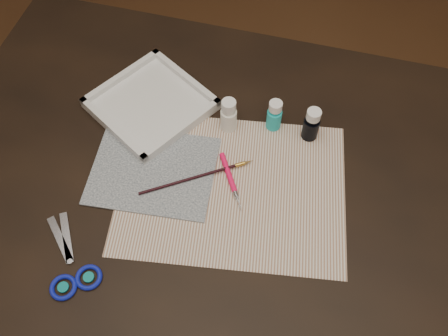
% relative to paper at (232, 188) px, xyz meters
% --- Properties ---
extents(ground, '(3.50, 3.50, 0.02)m').
position_rel_paper_xyz_m(ground, '(-0.02, 0.01, -0.76)').
color(ground, '#422614').
rests_on(ground, ground).
extents(table, '(1.30, 0.90, 0.75)m').
position_rel_paper_xyz_m(table, '(-0.02, 0.01, -0.38)').
color(table, black).
rests_on(table, ground).
extents(paper, '(0.52, 0.43, 0.00)m').
position_rel_paper_xyz_m(paper, '(0.00, 0.00, 0.00)').
color(paper, silver).
rests_on(paper, table).
extents(canvas, '(0.28, 0.23, 0.00)m').
position_rel_paper_xyz_m(canvas, '(-0.17, -0.00, 0.00)').
color(canvas, black).
rests_on(canvas, paper).
extents(paint_bottle_white, '(0.04, 0.04, 0.09)m').
position_rel_paper_xyz_m(paint_bottle_white, '(-0.05, 0.15, 0.04)').
color(paint_bottle_white, white).
rests_on(paint_bottle_white, table).
extents(paint_bottle_cyan, '(0.04, 0.04, 0.08)m').
position_rel_paper_xyz_m(paint_bottle_cyan, '(0.05, 0.18, 0.04)').
color(paint_bottle_cyan, '#1BBFC6').
rests_on(paint_bottle_cyan, table).
extents(paint_bottle_navy, '(0.04, 0.04, 0.09)m').
position_rel_paper_xyz_m(paint_bottle_navy, '(0.13, 0.17, 0.04)').
color(paint_bottle_navy, black).
rests_on(paint_bottle_navy, table).
extents(paintbrush, '(0.22, 0.15, 0.01)m').
position_rel_paper_xyz_m(paintbrush, '(-0.08, 0.00, 0.01)').
color(paintbrush, black).
rests_on(paintbrush, canvas).
extents(craft_knife, '(0.08, 0.13, 0.01)m').
position_rel_paper_xyz_m(craft_knife, '(-0.00, 0.01, 0.01)').
color(craft_knife, '#FF0F51').
rests_on(craft_knife, paper).
extents(scissors, '(0.21, 0.21, 0.01)m').
position_rel_paper_xyz_m(scissors, '(-0.28, -0.23, 0.00)').
color(scissors, silver).
rests_on(scissors, table).
extents(palette_tray, '(0.31, 0.31, 0.03)m').
position_rel_paper_xyz_m(palette_tray, '(-0.23, 0.16, 0.01)').
color(palette_tray, silver).
rests_on(palette_tray, table).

